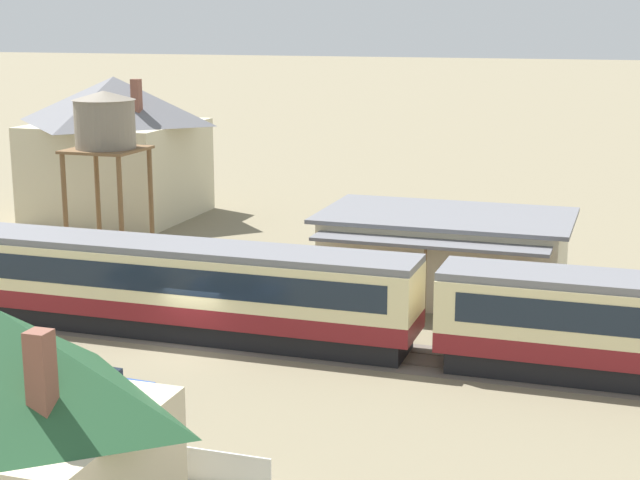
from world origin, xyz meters
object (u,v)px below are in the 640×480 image
at_px(cottage_dark_green_roof_3, 4,421).
at_px(parked_car_blue, 88,389).
at_px(station_building, 445,254).
at_px(station_house_grey_roof, 117,145).
at_px(passenger_train, 185,285).
at_px(water_tower, 105,125).

height_order(cottage_dark_green_roof_3, parked_car_blue, cottage_dark_green_roof_3).
relative_size(station_building, cottage_dark_green_roof_3, 1.53).
xyz_separation_m(station_building, station_house_grey_roof, (-25.05, 12.28, 2.88)).
bearing_deg(passenger_train, station_house_grey_roof, 125.44).
height_order(station_house_grey_roof, cottage_dark_green_roof_3, station_house_grey_roof).
bearing_deg(parked_car_blue, station_building, 65.36).
bearing_deg(water_tower, cottage_dark_green_roof_3, -64.86).
relative_size(water_tower, parked_car_blue, 2.12).
distance_m(cottage_dark_green_roof_3, parked_car_blue, 9.31).
height_order(passenger_train, station_building, station_building).
xyz_separation_m(station_house_grey_roof, cottage_dark_green_roof_3, (18.62, -38.75, -1.69)).
xyz_separation_m(water_tower, parked_car_blue, (10.51, -19.89, -6.95)).
distance_m(passenger_train, station_building, 13.50).
xyz_separation_m(station_building, parked_car_blue, (-9.24, -18.00, -1.47)).
bearing_deg(cottage_dark_green_roof_3, parked_car_blue, 108.32).
height_order(water_tower, cottage_dark_green_roof_3, water_tower).
distance_m(passenger_train, station_house_grey_roof, 27.04).
bearing_deg(station_house_grey_roof, parked_car_blue, -62.43).
height_order(station_house_grey_roof, parked_car_blue, station_house_grey_roof).
bearing_deg(water_tower, station_house_grey_roof, 117.05).
xyz_separation_m(station_house_grey_roof, parked_car_blue, (15.81, -30.28, -4.34)).
distance_m(water_tower, cottage_dark_green_roof_3, 31.62).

